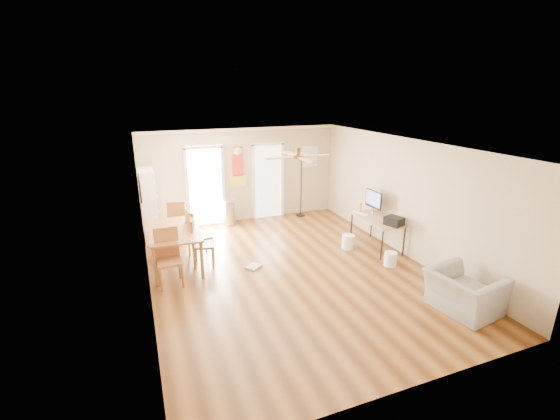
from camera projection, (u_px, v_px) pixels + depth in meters
name	position (u px, v px, depth m)	size (l,w,h in m)	color
floor	(290.00, 271.00, 7.80)	(7.00, 7.00, 0.00)	brown
ceiling	(292.00, 145.00, 7.01)	(5.50, 7.00, 0.00)	silver
wall_back	(242.00, 175.00, 10.51)	(5.50, 0.04, 2.60)	beige
wall_front	(410.00, 300.00, 4.30)	(5.50, 0.04, 2.60)	beige
wall_left	(143.00, 229.00, 6.46)	(0.04, 7.00, 2.60)	beige
wall_right	(405.00, 198.00, 8.35)	(0.04, 7.00, 2.60)	beige
crown_molding	(292.00, 147.00, 7.02)	(5.50, 7.00, 0.08)	white
kitchen_doorway	(205.00, 187.00, 10.21)	(0.90, 0.10, 2.10)	white
bathroom_doorway	(268.00, 182.00, 10.83)	(0.80, 0.10, 2.10)	white
wall_decal	(238.00, 167.00, 10.37)	(0.46, 0.03, 1.10)	red
ac_grille	(310.00, 157.00, 11.07)	(0.50, 0.04, 0.60)	white
framed_poster	(140.00, 188.00, 7.58)	(0.04, 0.66, 0.48)	black
ceiling_fan	(298.00, 157.00, 6.79)	(1.24, 1.24, 0.20)	#593819
bookshelf	(149.00, 205.00, 9.18)	(0.36, 0.80, 1.78)	white
dining_table	(176.00, 248.00, 7.92)	(0.99, 1.65, 0.83)	#AD6437
dining_chair_right_a	(200.00, 234.00, 8.30)	(0.46, 0.46, 1.11)	#905D2E
dining_chair_right_b	(203.00, 242.00, 7.92)	(0.43, 0.43, 1.05)	brown
dining_chair_near	(169.00, 259.00, 7.09)	(0.45, 0.45, 1.10)	#A96A36
dining_chair_far	(178.00, 220.00, 9.26)	(0.43, 0.43, 1.04)	#A55E35
trash_can	(229.00, 213.00, 10.38)	(0.32, 0.32, 0.69)	#AAAAAC
torchiere_lamp	(301.00, 186.00, 10.96)	(0.35, 0.35, 1.83)	black
computer_desk	(376.00, 233.00, 8.87)	(0.67, 1.34, 0.72)	tan
imac	(373.00, 202.00, 9.03)	(0.09, 0.62, 0.58)	black
keyboard	(360.00, 213.00, 9.12)	(0.13, 0.40, 0.02)	white
printer	(394.00, 221.00, 8.33)	(0.31, 0.36, 0.19)	black
orange_bottle	(360.00, 207.00, 9.27)	(0.07, 0.07, 0.21)	orange
wastebasket_a	(348.00, 242.00, 8.87)	(0.29, 0.29, 0.33)	white
wastebasket_b	(390.00, 259.00, 8.01)	(0.26, 0.26, 0.30)	white
floor_cloth	(254.00, 267.00, 7.94)	(0.31, 0.24, 0.04)	#9C9C97
armchair	(464.00, 292.00, 6.32)	(1.06, 0.93, 0.69)	gray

